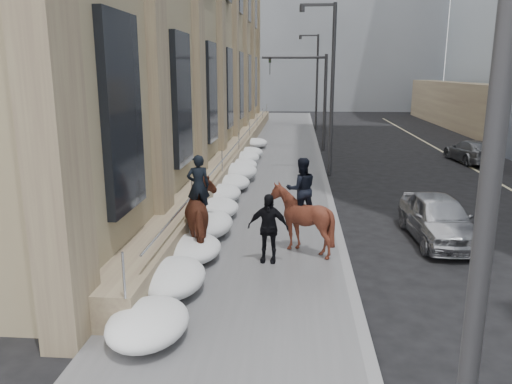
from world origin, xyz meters
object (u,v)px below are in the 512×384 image
at_px(pedestrian, 268,228).
at_px(car_silver, 438,218).
at_px(mounted_horse_left, 204,213).
at_px(mounted_horse_right, 301,214).
at_px(car_grey, 471,151).

distance_m(pedestrian, car_silver, 5.51).
xyz_separation_m(mounted_horse_left, mounted_horse_right, (2.65, 0.08, 0.02)).
bearing_deg(mounted_horse_right, pedestrian, 31.62).
relative_size(mounted_horse_right, car_grey, 0.60).
relative_size(mounted_horse_right, car_silver, 0.63).
height_order(mounted_horse_left, car_silver, mounted_horse_left).
bearing_deg(mounted_horse_left, car_silver, 175.99).
relative_size(mounted_horse_left, car_grey, 0.61).
xyz_separation_m(mounted_horse_right, car_silver, (4.11, 1.55, -0.48)).
relative_size(pedestrian, car_grey, 0.42).
xyz_separation_m(pedestrian, car_silver, (4.95, 2.40, -0.32)).
xyz_separation_m(mounted_horse_left, pedestrian, (1.81, -0.78, -0.13)).
height_order(pedestrian, car_grey, pedestrian).
bearing_deg(car_grey, pedestrian, 50.98).
bearing_deg(car_silver, pedestrian, -156.43).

